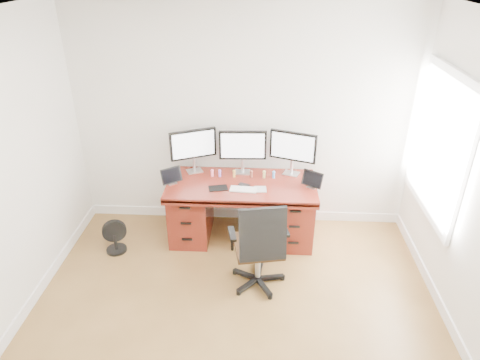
# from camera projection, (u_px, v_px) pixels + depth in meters

# --- Properties ---
(ground) EXTENTS (4.50, 4.50, 0.00)m
(ground) POSITION_uv_depth(u_px,v_px,m) (230.00, 360.00, 3.65)
(ground) COLOR brown
(ground) RESTS_ON ground
(back_wall) EXTENTS (4.00, 0.10, 2.70)m
(back_wall) POSITION_uv_depth(u_px,v_px,m) (244.00, 120.00, 5.00)
(back_wall) COLOR white
(back_wall) RESTS_ON ground
(desk) EXTENTS (1.70, 0.80, 0.75)m
(desk) POSITION_uv_depth(u_px,v_px,m) (242.00, 208.00, 5.07)
(desk) COLOR #601C13
(desk) RESTS_ON ground
(office_chair) EXTENTS (0.64, 0.64, 1.03)m
(office_chair) POSITION_uv_depth(u_px,v_px,m) (259.00, 259.00, 4.32)
(office_chair) COLOR black
(office_chair) RESTS_ON ground
(floor_fan) EXTENTS (0.28, 0.23, 0.40)m
(floor_fan) POSITION_uv_depth(u_px,v_px,m) (115.00, 237.00, 4.90)
(floor_fan) COLOR black
(floor_fan) RESTS_ON ground
(monitor_left) EXTENTS (0.52, 0.26, 0.53)m
(monitor_left) POSITION_uv_depth(u_px,v_px,m) (193.00, 146.00, 4.99)
(monitor_left) COLOR silver
(monitor_left) RESTS_ON desk
(monitor_center) EXTENTS (0.55, 0.15, 0.53)m
(monitor_center) POSITION_uv_depth(u_px,v_px,m) (243.00, 147.00, 4.96)
(monitor_center) COLOR silver
(monitor_center) RESTS_ON desk
(monitor_right) EXTENTS (0.53, 0.22, 0.53)m
(monitor_right) POSITION_uv_depth(u_px,v_px,m) (293.00, 148.00, 4.93)
(monitor_right) COLOR silver
(monitor_right) RESTS_ON desk
(tablet_left) EXTENTS (0.23, 0.20, 0.19)m
(tablet_left) POSITION_uv_depth(u_px,v_px,m) (171.00, 177.00, 4.84)
(tablet_left) COLOR silver
(tablet_left) RESTS_ON desk
(tablet_right) EXTENTS (0.24, 0.19, 0.19)m
(tablet_right) POSITION_uv_depth(u_px,v_px,m) (312.00, 180.00, 4.76)
(tablet_right) COLOR silver
(tablet_right) RESTS_ON desk
(keyboard) EXTENTS (0.31, 0.15, 0.01)m
(keyboard) POSITION_uv_depth(u_px,v_px,m) (243.00, 189.00, 4.74)
(keyboard) COLOR white
(keyboard) RESTS_ON desk
(trackpad) EXTENTS (0.14, 0.14, 0.01)m
(trackpad) POSITION_uv_depth(u_px,v_px,m) (260.00, 189.00, 4.75)
(trackpad) COLOR #B6B8BD
(trackpad) RESTS_ON desk
(drawing_tablet) EXTENTS (0.23, 0.18, 0.01)m
(drawing_tablet) POSITION_uv_depth(u_px,v_px,m) (218.00, 188.00, 4.77)
(drawing_tablet) COLOR black
(drawing_tablet) RESTS_ON desk
(phone) EXTENTS (0.14, 0.11, 0.01)m
(phone) POSITION_uv_depth(u_px,v_px,m) (244.00, 185.00, 4.84)
(phone) COLOR black
(phone) RESTS_ON desk
(figurine_pink) EXTENTS (0.04, 0.04, 0.09)m
(figurine_pink) POSITION_uv_depth(u_px,v_px,m) (212.00, 172.00, 5.01)
(figurine_pink) COLOR pink
(figurine_pink) RESTS_ON desk
(figurine_purple) EXTENTS (0.04, 0.04, 0.09)m
(figurine_purple) POSITION_uv_depth(u_px,v_px,m) (220.00, 173.00, 5.00)
(figurine_purple) COLOR #A165D6
(figurine_purple) RESTS_ON desk
(figurine_orange) EXTENTS (0.04, 0.04, 0.09)m
(figurine_orange) POSITION_uv_depth(u_px,v_px,m) (234.00, 173.00, 4.99)
(figurine_orange) COLOR gold
(figurine_orange) RESTS_ON desk
(figurine_brown) EXTENTS (0.04, 0.04, 0.09)m
(figurine_brown) POSITION_uv_depth(u_px,v_px,m) (251.00, 173.00, 4.98)
(figurine_brown) COLOR brown
(figurine_brown) RESTS_ON desk
(figurine_yellow) EXTENTS (0.04, 0.04, 0.09)m
(figurine_yellow) POSITION_uv_depth(u_px,v_px,m) (264.00, 174.00, 4.98)
(figurine_yellow) COLOR #E0CF71
(figurine_yellow) RESTS_ON desk
(figurine_blue) EXTENTS (0.04, 0.04, 0.09)m
(figurine_blue) POSITION_uv_depth(u_px,v_px,m) (274.00, 174.00, 4.97)
(figurine_blue) COLOR #519AE9
(figurine_blue) RESTS_ON desk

